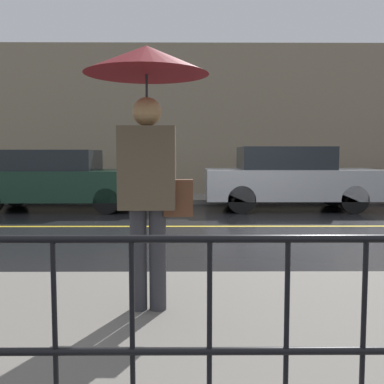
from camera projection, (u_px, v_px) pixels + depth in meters
ground_plane at (246, 226)px, 8.83m from camera, size 80.00×80.00×0.00m
sidewalk_near at (338, 334)px, 3.38m from camera, size 28.00×3.17×0.13m
sidewalk_far at (225, 198)px, 13.75m from camera, size 28.00×2.13×0.13m
lane_marking at (246, 226)px, 8.83m from camera, size 25.20×0.12×0.01m
building_storefront at (223, 121)px, 14.76m from camera, size 28.00×0.30×4.99m
pedestrian at (148, 109)px, 3.61m from camera, size 1.00×1.00×2.15m
car_dark_green at (56, 180)px, 11.42m from camera, size 4.47×1.87×1.52m
car_silver at (289, 178)px, 11.46m from camera, size 4.34×1.79×1.60m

